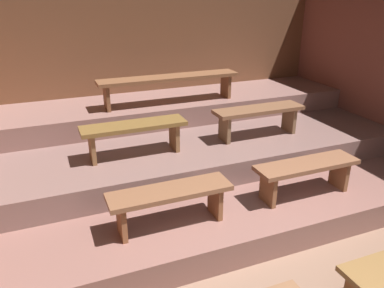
% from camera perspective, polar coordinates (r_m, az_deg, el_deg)
% --- Properties ---
extents(ground, '(6.44, 5.62, 0.08)m').
position_cam_1_polar(ground, '(4.78, 3.98, -9.81)').
color(ground, '#836250').
extents(wall_back, '(6.44, 0.06, 2.63)m').
position_cam_1_polar(wall_back, '(6.44, -5.35, 11.67)').
color(wall_back, brown).
rests_on(wall_back, ground).
extents(platform_lower, '(5.64, 3.49, 0.30)m').
position_cam_1_polar(platform_lower, '(5.21, 0.85, -4.43)').
color(platform_lower, '#835850').
rests_on(platform_lower, ground).
extents(platform_middle, '(5.64, 2.49, 0.30)m').
position_cam_1_polar(platform_middle, '(5.51, -1.14, 0.55)').
color(platform_middle, '#7E5E58').
rests_on(platform_middle, platform_lower).
extents(platform_upper, '(5.64, 1.17, 0.30)m').
position_cam_1_polar(platform_upper, '(6.00, -3.44, 5.42)').
color(platform_upper, '#8B645C').
rests_on(platform_upper, platform_middle).
extents(bench_lower_left, '(1.21, 0.34, 0.40)m').
position_cam_1_polar(bench_lower_left, '(3.75, -3.28, -7.95)').
color(bench_lower_left, brown).
rests_on(bench_lower_left, platform_lower).
extents(bench_lower_right, '(1.21, 0.34, 0.40)m').
position_cam_1_polar(bench_lower_right, '(4.46, 16.68, -3.71)').
color(bench_lower_right, brown).
rests_on(bench_lower_right, platform_lower).
extents(bench_middle_left, '(1.25, 0.34, 0.40)m').
position_cam_1_polar(bench_middle_left, '(4.60, -8.63, 1.98)').
color(bench_middle_left, brown).
rests_on(bench_middle_left, platform_middle).
extents(bench_middle_right, '(1.25, 0.34, 0.40)m').
position_cam_1_polar(bench_middle_right, '(5.24, 9.89, 4.42)').
color(bench_middle_right, brown).
rests_on(bench_middle_right, platform_middle).
extents(bench_upper_center, '(2.08, 0.34, 0.40)m').
position_cam_1_polar(bench_upper_center, '(5.64, -3.40, 9.40)').
color(bench_upper_center, brown).
rests_on(bench_upper_center, platform_upper).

